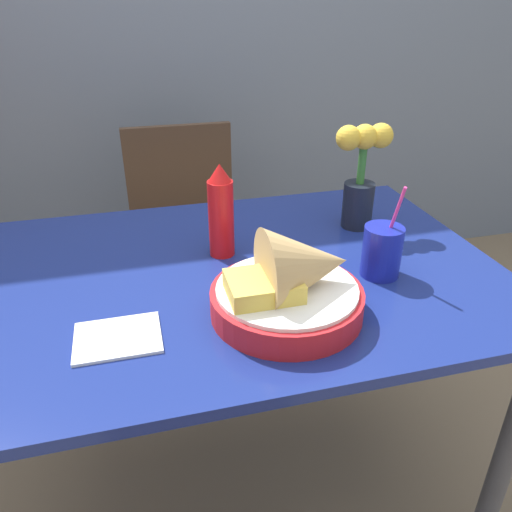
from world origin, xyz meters
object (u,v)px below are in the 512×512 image
object	(u,v)px
food_basket	(294,285)
flower_vase	(361,173)
ketchup_bottle	(221,212)
drink_cup	(382,253)
chair_far_window	(185,223)

from	to	relation	value
food_basket	flower_vase	distance (m)	0.46
ketchup_bottle	drink_cup	bearing A→B (deg)	-30.09
flower_vase	ketchup_bottle	bearing A→B (deg)	-169.94
ketchup_bottle	drink_cup	world-z (taller)	ketchup_bottle
food_basket	flower_vase	size ratio (longest dim) A/B	1.09
ketchup_bottle	chair_far_window	bearing A→B (deg)	91.16
drink_cup	flower_vase	size ratio (longest dim) A/B	0.80
flower_vase	chair_far_window	bearing A→B (deg)	122.59
drink_cup	food_basket	bearing A→B (deg)	-158.31
drink_cup	flower_vase	xyz separation A→B (m)	(0.06, 0.25, 0.09)
food_basket	ketchup_bottle	size ratio (longest dim) A/B	1.33
chair_far_window	flower_vase	size ratio (longest dim) A/B	3.11
chair_far_window	drink_cup	xyz separation A→B (m)	(0.34, -0.87, 0.27)
chair_far_window	food_basket	world-z (taller)	food_basket
chair_far_window	drink_cup	size ratio (longest dim) A/B	3.90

